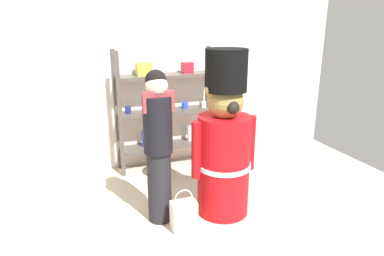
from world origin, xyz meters
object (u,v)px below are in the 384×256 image
object	(u,v)px
person_shopper	(158,144)
shopping_bag	(184,215)
teddy_bear_guard	(224,144)
merchandise_shelf	(166,107)

from	to	relation	value
person_shopper	shopping_bag	xyz separation A→B (m)	(0.17, -0.27, -0.70)
teddy_bear_guard	person_shopper	xyz separation A→B (m)	(-0.69, 0.09, 0.07)
teddy_bear_guard	shopping_bag	size ratio (longest dim) A/B	4.02
shopping_bag	merchandise_shelf	bearing A→B (deg)	78.92
merchandise_shelf	person_shopper	size ratio (longest dim) A/B	1.05
merchandise_shelf	shopping_bag	bearing A→B (deg)	-101.08
merchandise_shelf	person_shopper	world-z (taller)	merchandise_shelf
teddy_bear_guard	shopping_bag	xyz separation A→B (m)	(-0.52, -0.18, -0.63)
merchandise_shelf	shopping_bag	size ratio (longest dim) A/B	3.80
person_shopper	shopping_bag	size ratio (longest dim) A/B	3.61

